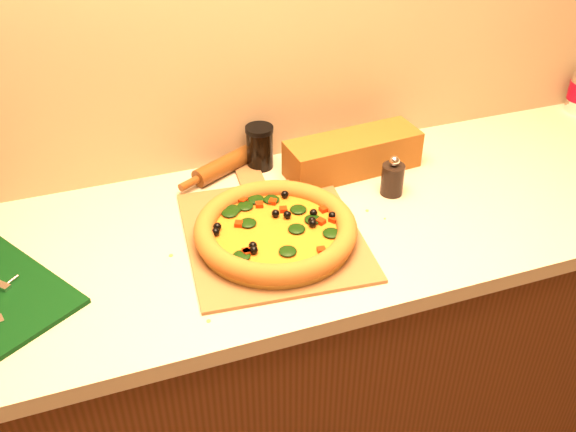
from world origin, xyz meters
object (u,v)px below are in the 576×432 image
object	(u,v)px
rolling_pin	(232,161)
dark_jar	(260,147)
pepper_grinder	(393,178)
pizza_peel	(271,231)
pizza	(276,230)

from	to	relation	value
rolling_pin	dark_jar	xyz separation A→B (m)	(0.08, -0.01, 0.04)
pepper_grinder	dark_jar	world-z (taller)	dark_jar
pizza_peel	pizza	size ratio (longest dim) A/B	1.65
pepper_grinder	pizza_peel	bearing A→B (deg)	-170.69
rolling_pin	dark_jar	size ratio (longest dim) A/B	2.72
pizza	pizza_peel	bearing A→B (deg)	87.62
pepper_grinder	dark_jar	distance (m)	0.37
pizza	rolling_pin	bearing A→B (deg)	91.29
pepper_grinder	rolling_pin	xyz separation A→B (m)	(-0.35, 0.25, -0.02)
rolling_pin	pizza	bearing A→B (deg)	-88.71
pizza_peel	pepper_grinder	bearing A→B (deg)	14.53
pizza	pepper_grinder	xyz separation A→B (m)	(0.34, 0.09, 0.01)
pepper_grinder	rolling_pin	bearing A→B (deg)	144.55
dark_jar	pizza_peel	bearing A→B (deg)	-102.63
dark_jar	pepper_grinder	bearing A→B (deg)	-40.96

